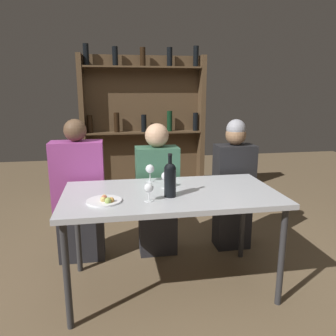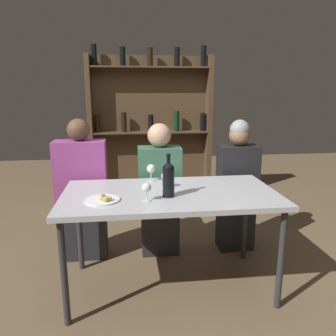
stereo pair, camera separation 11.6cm
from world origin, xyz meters
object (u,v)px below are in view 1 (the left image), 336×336
Objects in this scene: seated_person_center at (157,193)px; food_plate_0 at (105,200)px; wine_bottle at (170,178)px; wine_glass_2 at (166,177)px; wine_glass_0 at (150,169)px; wine_glass_1 at (149,189)px; seated_person_right at (233,187)px; seated_person_left at (79,196)px.

food_plate_0 is at bearing -122.07° from seated_person_center.
wine_glass_2 is at bearing 88.83° from wine_bottle.
food_plate_0 is at bearing -127.71° from wine_glass_0.
wine_glass_1 is 0.33m from wine_glass_2.
food_plate_0 is 0.19× the size of seated_person_right.
wine_glass_1 is 0.53× the size of food_plate_0.
wine_bottle is 0.46m from food_plate_0.
seated_person_center is at bearing 69.96° from wine_glass_0.
seated_person_left is (-0.24, 0.71, -0.19)m from food_plate_0.
seated_person_center is (0.44, 0.71, -0.20)m from food_plate_0.
wine_glass_0 is at bearing -23.41° from seated_person_left.
seated_person_right is at bearing 32.28° from wine_glass_2.
wine_glass_2 is 0.86m from seated_person_left.
seated_person_right is (0.88, 0.74, -0.25)m from wine_glass_1.
wine_glass_0 reaches higher than food_plate_0.
wine_bottle reaches higher than wine_glass_1.
seated_person_right reaches higher than wine_glass_1.
wine_glass_1 is 0.94m from seated_person_left.
seated_person_right is (1.16, 0.71, -0.18)m from food_plate_0.
seated_person_right reaches higher than wine_glass_2.
seated_person_left reaches higher than wine_bottle.
wine_glass_1 is at bearing -97.53° from wine_glass_0.
wine_glass_1 and wine_glass_2 have the same top height.
seated_person_center is at bearing 57.93° from food_plate_0.
wine_glass_0 is (-0.09, 0.41, -0.03)m from wine_bottle.
food_plate_0 is (-0.35, -0.46, -0.09)m from wine_glass_0.
wine_bottle reaches higher than wine_glass_2.
wine_bottle is at bearing -90.22° from seated_person_center.
wine_bottle is at bearing -137.24° from seated_person_right.
wine_glass_2 is 0.10× the size of seated_person_right.
wine_bottle is 0.42m from wine_glass_0.
wine_glass_0 is 0.58m from food_plate_0.
food_plate_0 is at bearing -148.60° from seated_person_right.
seated_person_center is (0.16, 0.74, -0.28)m from wine_glass_1.
wine_glass_1 is at bearing -54.60° from seated_person_left.
seated_person_right is (0.72, 0.00, 0.02)m from seated_person_center.
wine_bottle is 0.18m from wine_glass_1.
wine_glass_1 is (-0.06, -0.48, -0.01)m from wine_glass_0.
seated_person_center is at bearing 90.23° from wine_glass_2.
seated_person_right is at bearing 31.40° from food_plate_0.
food_plate_0 is (-0.44, -0.04, -0.12)m from wine_bottle.
wine_bottle is 0.22m from wine_glass_2.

